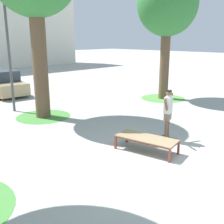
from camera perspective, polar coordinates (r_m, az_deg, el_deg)
ground_plane at (r=8.01m, az=9.14°, el=-10.60°), size 120.00×120.00×0.00m
skate_box at (r=8.63m, az=7.18°, el=-5.58°), size 1.09×2.01×0.46m
skateboard at (r=9.75m, az=11.25°, el=-5.41°), size 0.45×0.82×0.09m
skater at (r=9.45m, az=11.55°, el=0.25°), size 0.97×0.41×1.69m
tree_near_right at (r=16.23m, az=11.45°, el=20.92°), size 3.31×3.31×6.99m
grass_patch_near_right at (r=16.51m, az=10.52°, el=2.85°), size 2.55×2.55×0.01m
grass_patch_mid_back at (r=12.83m, az=-14.05°, el=-0.89°), size 2.42×2.42×0.01m
car_tan at (r=18.57m, az=-21.66°, el=5.55°), size 2.27×4.37×1.50m
light_post at (r=13.79m, az=-21.06°, el=15.75°), size 0.36×0.36×5.83m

